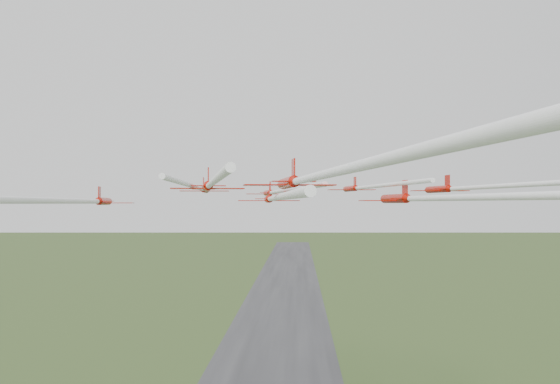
{
  "coord_description": "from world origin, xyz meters",
  "views": [
    {
      "loc": [
        7.38,
        -101.28,
        46.84
      ],
      "look_at": [
        4.34,
        -1.49,
        48.66
      ],
      "focal_mm": 40.0,
      "sensor_mm": 36.0,
      "label": 1
    }
  ],
  "objects_px": {
    "jet_row2_right": "(365,187)",
    "jet_row4_left": "(210,184)",
    "jet_row3_mid": "(274,198)",
    "jet_trail_solo": "(319,175)",
    "jet_row3_right": "(467,188)",
    "jet_lead": "(278,191)",
    "jet_row4_right": "(451,198)",
    "jet_row3_left": "(84,201)",
    "jet_row2_left": "(198,188)"
  },
  "relations": [
    {
      "from": "jet_trail_solo",
      "to": "jet_row2_left",
      "type": "bearing_deg",
      "value": 102.38
    },
    {
      "from": "jet_row4_right",
      "to": "jet_trail_solo",
      "type": "bearing_deg",
      "value": -137.58
    },
    {
      "from": "jet_row2_right",
      "to": "jet_trail_solo",
      "type": "bearing_deg",
      "value": -107.73
    },
    {
      "from": "jet_row3_mid",
      "to": "jet_trail_solo",
      "type": "height_order",
      "value": "jet_trail_solo"
    },
    {
      "from": "jet_row3_right",
      "to": "jet_trail_solo",
      "type": "distance_m",
      "value": 42.97
    },
    {
      "from": "jet_row2_right",
      "to": "jet_row3_left",
      "type": "bearing_deg",
      "value": -154.77
    },
    {
      "from": "jet_row3_right",
      "to": "jet_row4_left",
      "type": "distance_m",
      "value": 35.98
    },
    {
      "from": "jet_lead",
      "to": "jet_row2_right",
      "type": "bearing_deg",
      "value": -32.02
    },
    {
      "from": "jet_row4_right",
      "to": "jet_row2_left",
      "type": "bearing_deg",
      "value": 132.26
    },
    {
      "from": "jet_row3_right",
      "to": "jet_row3_mid",
      "type": "bearing_deg",
      "value": -170.81
    },
    {
      "from": "jet_row3_mid",
      "to": "jet_row3_right",
      "type": "bearing_deg",
      "value": 13.96
    },
    {
      "from": "jet_row3_mid",
      "to": "jet_row4_left",
      "type": "relative_size",
      "value": 1.4
    },
    {
      "from": "jet_trail_solo",
      "to": "jet_row4_right",
      "type": "bearing_deg",
      "value": 42.98
    },
    {
      "from": "jet_row3_mid",
      "to": "jet_row4_right",
      "type": "xyz_separation_m",
      "value": [
        18.63,
        -11.16,
        -0.04
      ]
    },
    {
      "from": "jet_row2_right",
      "to": "jet_trail_solo",
      "type": "xyz_separation_m",
      "value": [
        -8.86,
        -51.38,
        -0.45
      ]
    },
    {
      "from": "jet_row2_right",
      "to": "jet_row4_right",
      "type": "bearing_deg",
      "value": -89.19
    },
    {
      "from": "jet_trail_solo",
      "to": "jet_row3_right",
      "type": "bearing_deg",
      "value": 52.15
    },
    {
      "from": "jet_row3_mid",
      "to": "jet_row4_left",
      "type": "xyz_separation_m",
      "value": [
        -6.7,
        -7.18,
        1.47
      ]
    },
    {
      "from": "jet_trail_solo",
      "to": "jet_lead",
      "type": "bearing_deg",
      "value": 86.41
    },
    {
      "from": "jet_row2_left",
      "to": "jet_trail_solo",
      "type": "distance_m",
      "value": 44.55
    },
    {
      "from": "jet_row2_left",
      "to": "jet_row4_right",
      "type": "distance_m",
      "value": 38.38
    },
    {
      "from": "jet_row3_right",
      "to": "jet_trail_solo",
      "type": "xyz_separation_m",
      "value": [
        -21.05,
        -37.46,
        -0.0
      ]
    },
    {
      "from": "jet_trail_solo",
      "to": "jet_row3_left",
      "type": "bearing_deg",
      "value": 126.11
    },
    {
      "from": "jet_row3_mid",
      "to": "jet_row3_right",
      "type": "height_order",
      "value": "jet_row3_right"
    },
    {
      "from": "jet_row3_mid",
      "to": "jet_row4_right",
      "type": "bearing_deg",
      "value": -35.59
    },
    {
      "from": "jet_row3_mid",
      "to": "jet_row4_left",
      "type": "bearing_deg",
      "value": -137.67
    },
    {
      "from": "jet_row3_right",
      "to": "jet_trail_solo",
      "type": "height_order",
      "value": "jet_trail_solo"
    },
    {
      "from": "jet_row2_right",
      "to": "jet_row4_left",
      "type": "distance_m",
      "value": 35.92
    },
    {
      "from": "jet_row2_left",
      "to": "jet_row3_left",
      "type": "xyz_separation_m",
      "value": [
        -11.46,
        -13.9,
        -1.97
      ]
    },
    {
      "from": "jet_lead",
      "to": "jet_row3_mid",
      "type": "relative_size",
      "value": 0.89
    },
    {
      "from": "jet_lead",
      "to": "jet_trail_solo",
      "type": "bearing_deg",
      "value": -93.84
    },
    {
      "from": "jet_lead",
      "to": "jet_row4_right",
      "type": "distance_m",
      "value": 43.99
    },
    {
      "from": "jet_row2_right",
      "to": "jet_row3_mid",
      "type": "xyz_separation_m",
      "value": [
        -13.44,
        -22.56,
        -1.9
      ]
    },
    {
      "from": "jet_row3_mid",
      "to": "jet_trail_solo",
      "type": "distance_m",
      "value": 29.22
    },
    {
      "from": "jet_row3_left",
      "to": "jet_row4_right",
      "type": "distance_m",
      "value": 42.61
    },
    {
      "from": "jet_row3_left",
      "to": "jet_row3_mid",
      "type": "distance_m",
      "value": 22.81
    },
    {
      "from": "jet_row2_right",
      "to": "jet_row4_left",
      "type": "xyz_separation_m",
      "value": [
        -20.13,
        -29.74,
        -0.44
      ]
    },
    {
      "from": "jet_lead",
      "to": "jet_row3_left",
      "type": "xyz_separation_m",
      "value": [
        -22.4,
        -29.6,
        -1.74
      ]
    },
    {
      "from": "jet_row3_left",
      "to": "jet_row3_right",
      "type": "bearing_deg",
      "value": 3.36
    },
    {
      "from": "jet_row3_mid",
      "to": "jet_lead",
      "type": "bearing_deg",
      "value": 86.09
    },
    {
      "from": "jet_lead",
      "to": "jet_row2_left",
      "type": "bearing_deg",
      "value": -133.66
    },
    {
      "from": "jet_lead",
      "to": "jet_row2_left",
      "type": "xyz_separation_m",
      "value": [
        -10.95,
        -15.7,
        0.23
      ]
    },
    {
      "from": "jet_row4_left",
      "to": "jet_row4_right",
      "type": "height_order",
      "value": "jet_row4_left"
    },
    {
      "from": "jet_row2_right",
      "to": "jet_row3_left",
      "type": "distance_m",
      "value": 43.33
    },
    {
      "from": "jet_row2_left",
      "to": "jet_row4_right",
      "type": "relative_size",
      "value": 0.84
    },
    {
      "from": "jet_row3_right",
      "to": "jet_row4_right",
      "type": "bearing_deg",
      "value": -118.9
    },
    {
      "from": "jet_lead",
      "to": "jet_trail_solo",
      "type": "relative_size",
      "value": 0.93
    },
    {
      "from": "jet_lead",
      "to": "jet_row2_right",
      "type": "height_order",
      "value": "jet_row2_right"
    },
    {
      "from": "jet_row4_right",
      "to": "jet_trail_solo",
      "type": "xyz_separation_m",
      "value": [
        -14.05,
        -17.67,
        1.49
      ]
    },
    {
      "from": "jet_row3_mid",
      "to": "jet_row3_right",
      "type": "relative_size",
      "value": 1.51
    }
  ]
}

